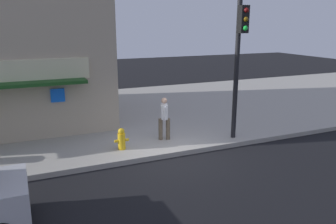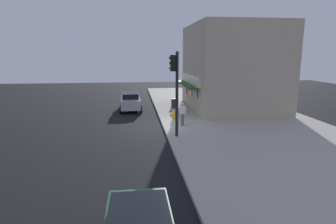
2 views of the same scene
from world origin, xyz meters
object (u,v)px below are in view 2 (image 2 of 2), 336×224
Objects in this scene: fire_hydrant at (174,115)px; parked_car_silver at (131,101)px; pedestrian at (183,113)px; trash_can at (174,103)px; traffic_light at (175,83)px.

fire_hydrant is 6.09m from parked_car_silver.
fire_hydrant is at bearing -168.51° from pedestrian.
fire_hydrant is 5.05m from trash_can.
fire_hydrant is 1.88m from pedestrian.
parked_car_silver reaches higher than fire_hydrant.
fire_hydrant is 0.19× the size of parked_car_silver.
traffic_light is 6.62× the size of fire_hydrant.
pedestrian reaches higher than parked_car_silver.
parked_car_silver is at bearing -163.59° from traffic_light.
traffic_light is at bearing -7.91° from trash_can.
pedestrian is 0.40× the size of parked_car_silver.
pedestrian reaches higher than trash_can.
trash_can reaches higher than fire_hydrant.
trash_can is at bearing 88.57° from parked_car_silver.
trash_can is at bearing 172.09° from traffic_light.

